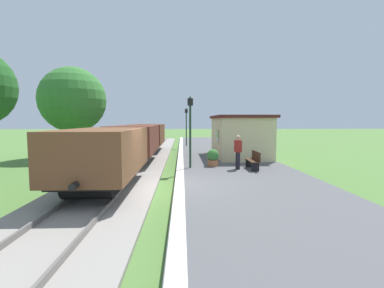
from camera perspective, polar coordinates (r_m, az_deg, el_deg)
name	(u,v)px	position (r m, az deg, el deg)	size (l,w,h in m)	color
ground_plane	(169,191)	(10.78, -4.73, -9.59)	(160.00, 160.00, 0.00)	#517A38
platform_slab	(252,187)	(11.07, 12.24, -8.63)	(6.00, 60.00, 0.25)	#565659
platform_edge_stripe	(180,184)	(10.71, -2.58, -8.28)	(0.36, 60.00, 0.01)	silver
track_ballast	(106,190)	(11.14, -17.32, -9.01)	(3.80, 60.00, 0.12)	gray
rail_near	(125,186)	(10.94, -13.66, -8.47)	(0.07, 60.00, 0.14)	slate
rail_far	(87,187)	(11.32, -20.90, -8.21)	(0.07, 60.00, 0.14)	slate
freight_train	(135,142)	(17.22, -11.76, 0.44)	(2.50, 19.40, 2.12)	brown
station_hut	(239,136)	(19.03, 9.76, 1.65)	(3.50, 5.80, 2.78)	beige
bench_near_hut	(254,160)	(14.22, 12.60, -3.22)	(0.42, 1.50, 0.91)	#422819
bench_down_platform	(224,144)	(23.72, 6.64, 0.05)	(0.42, 1.50, 0.91)	#422819
person_waiting	(238,151)	(14.04, 9.46, -1.36)	(0.34, 0.43, 1.71)	black
potted_planter	(213,157)	(14.85, 4.34, -2.77)	(0.64, 0.64, 0.92)	#9E6642
lamp_post_near	(190,118)	(14.21, -0.37, 5.31)	(0.28, 0.28, 3.70)	#193823
lamp_post_far	(186,120)	(27.10, -1.19, 5.07)	(0.28, 0.28, 3.70)	#193823
tree_trackside_far	(73,100)	(21.98, -23.39, 8.36)	(4.69, 4.69, 6.54)	#4C3823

